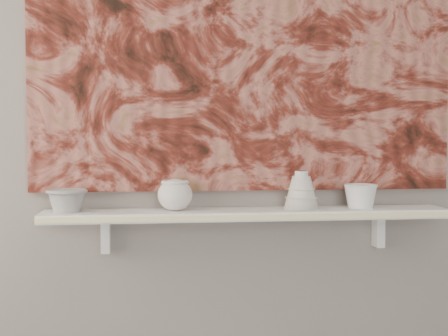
{
  "coord_description": "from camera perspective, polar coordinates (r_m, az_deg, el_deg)",
  "views": [
    {
      "loc": [
        -0.34,
        -0.6,
        1.18
      ],
      "look_at": [
        -0.09,
        1.49,
        1.08
      ],
      "focal_mm": 50.0,
      "sensor_mm": 36.0,
      "label": 1
    }
  ],
  "objects": [
    {
      "name": "wall_back",
      "position": [
        2.24,
        1.88,
        7.21
      ],
      "size": [
        3.6,
        0.0,
        3.6
      ],
      "primitive_type": "plane",
      "rotation": [
        1.57,
        0.0,
        0.0
      ],
      "color": "gray",
      "rests_on": "floor"
    },
    {
      "name": "shelf",
      "position": [
        2.15,
        2.24,
        -4.23
      ],
      "size": [
        1.4,
        0.18,
        0.03
      ],
      "primitive_type": "cube",
      "color": "white",
      "rests_on": "wall_back"
    },
    {
      "name": "shelf_stripe",
      "position": [
        2.06,
        2.65,
        -4.54
      ],
      "size": [
        1.4,
        0.01,
        0.02
      ],
      "primitive_type": "cube",
      "color": "#FAEEA6",
      "rests_on": "shelf"
    },
    {
      "name": "bracket_left",
      "position": [
        2.21,
        -10.77,
        -6.07
      ],
      "size": [
        0.03,
        0.06,
        0.12
      ],
      "primitive_type": "cube",
      "color": "white",
      "rests_on": "wall_back"
    },
    {
      "name": "bracket_right",
      "position": [
        2.35,
        13.92,
        -5.55
      ],
      "size": [
        0.03,
        0.06,
        0.12
      ],
      "primitive_type": "cube",
      "color": "white",
      "rests_on": "wall_back"
    },
    {
      "name": "painting",
      "position": [
        2.24,
        1.95,
        12.07
      ],
      "size": [
        1.5,
        0.02,
        1.1
      ],
      "primitive_type": "cube",
      "color": "maroon",
      "rests_on": "wall_back"
    },
    {
      "name": "house_motif",
      "position": [
        2.32,
        13.07,
        4.06
      ],
      "size": [
        0.09,
        0.0,
        0.08
      ],
      "primitive_type": "cube",
      "color": "black",
      "rests_on": "painting"
    },
    {
      "name": "bowl_grey",
      "position": [
        2.14,
        -14.18,
        -2.89
      ],
      "size": [
        0.17,
        0.17,
        0.08
      ],
      "primitive_type": null,
      "rotation": [
        0.0,
        0.0,
        -0.27
      ],
      "color": "gray",
      "rests_on": "shelf"
    },
    {
      "name": "cup_cream",
      "position": [
        2.12,
        -4.5,
        -2.47
      ],
      "size": [
        0.12,
        0.12,
        0.11
      ],
      "primitive_type": null,
      "rotation": [
        0.0,
        0.0,
        0.02
      ],
      "color": "beige",
      "rests_on": "shelf"
    },
    {
      "name": "bell_vessel",
      "position": [
        2.18,
        7.08,
        -2.0
      ],
      "size": [
        0.14,
        0.14,
        0.13
      ],
      "primitive_type": null,
      "rotation": [
        0.0,
        0.0,
        -0.18
      ],
      "color": "silver",
      "rests_on": "shelf"
    },
    {
      "name": "bowl_white",
      "position": [
        2.24,
        12.37,
        -2.52
      ],
      "size": [
        0.14,
        0.14,
        0.09
      ],
      "primitive_type": null,
      "rotation": [
        0.0,
        0.0,
        -0.23
      ],
      "color": "silver",
      "rests_on": "shelf"
    }
  ]
}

